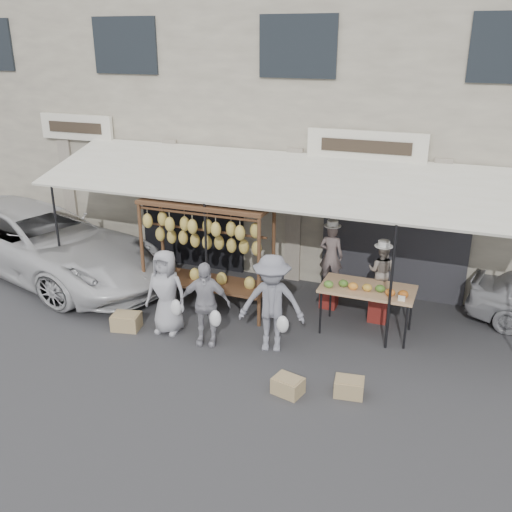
# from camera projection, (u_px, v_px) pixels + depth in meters

# --- Properties ---
(ground_plane) EXTENTS (90.00, 90.00, 0.00)m
(ground_plane) POSITION_uv_depth(u_px,v_px,m) (231.00, 352.00, 10.01)
(ground_plane) COLOR #2D2D30
(shophouse) EXTENTS (24.00, 6.15, 7.30)m
(shophouse) POSITION_uv_depth(u_px,v_px,m) (332.00, 102.00, 14.35)
(shophouse) COLOR #B6AE96
(shophouse) RESTS_ON ground_plane
(awning) EXTENTS (10.00, 2.35, 2.92)m
(awning) POSITION_uv_depth(u_px,v_px,m) (276.00, 180.00, 11.06)
(awning) COLOR silver
(awning) RESTS_ON ground_plane
(banana_rack) EXTENTS (2.60, 0.90, 2.24)m
(banana_rack) POSITION_uv_depth(u_px,v_px,m) (206.00, 235.00, 11.09)
(banana_rack) COLOR #4B3018
(banana_rack) RESTS_ON ground_plane
(produce_table) EXTENTS (1.70, 0.90, 1.04)m
(produce_table) POSITION_uv_depth(u_px,v_px,m) (367.00, 290.00, 10.37)
(produce_table) COLOR tan
(produce_table) RESTS_ON ground_plane
(vendor_left) EXTENTS (0.48, 0.32, 1.31)m
(vendor_left) POSITION_uv_depth(u_px,v_px,m) (331.00, 256.00, 11.31)
(vendor_left) COLOR #6F5F5D
(vendor_left) RESTS_ON stool_left
(vendor_right) EXTENTS (0.56, 0.46, 1.08)m
(vendor_right) POSITION_uv_depth(u_px,v_px,m) (382.00, 271.00, 10.78)
(vendor_right) COLOR gray
(vendor_right) RESTS_ON stool_right
(customer_left) EXTENTS (0.81, 0.56, 1.61)m
(customer_left) POSITION_uv_depth(u_px,v_px,m) (166.00, 292.00, 10.45)
(customer_left) COLOR #9C9CA3
(customer_left) RESTS_ON ground_plane
(customer_mid) EXTENTS (0.98, 0.60, 1.56)m
(customer_mid) POSITION_uv_depth(u_px,v_px,m) (205.00, 304.00, 10.05)
(customer_mid) COLOR #9F9EA6
(customer_mid) RESTS_ON ground_plane
(customer_right) EXTENTS (1.27, 0.91, 1.77)m
(customer_right) POSITION_uv_depth(u_px,v_px,m) (272.00, 303.00, 9.81)
(customer_right) COLOR gray
(customer_right) RESTS_ON ground_plane
(stool_left) EXTENTS (0.36, 0.36, 0.46)m
(stool_left) POSITION_uv_depth(u_px,v_px,m) (329.00, 296.00, 11.63)
(stool_left) COLOR maroon
(stool_left) RESTS_ON ground_plane
(stool_right) EXTENTS (0.45, 0.45, 0.49)m
(stool_right) POSITION_uv_depth(u_px,v_px,m) (378.00, 309.00, 11.06)
(stool_right) COLOR maroon
(stool_right) RESTS_ON ground_plane
(crate_near_a) EXTENTS (0.51, 0.43, 0.27)m
(crate_near_a) POSITION_uv_depth(u_px,v_px,m) (288.00, 386.00, 8.81)
(crate_near_a) COLOR tan
(crate_near_a) RESTS_ON ground_plane
(crate_near_b) EXTENTS (0.49, 0.40, 0.27)m
(crate_near_b) POSITION_uv_depth(u_px,v_px,m) (349.00, 387.00, 8.78)
(crate_near_b) COLOR tan
(crate_near_b) RESTS_ON ground_plane
(crate_far) EXTENTS (0.58, 0.48, 0.30)m
(crate_far) POSITION_uv_depth(u_px,v_px,m) (126.00, 321.00, 10.76)
(crate_far) COLOR tan
(crate_far) RESTS_ON ground_plane
(van) EXTENTS (5.76, 3.81, 2.21)m
(van) POSITION_uv_depth(u_px,v_px,m) (35.00, 224.00, 13.27)
(van) COLOR silver
(van) RESTS_ON ground_plane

